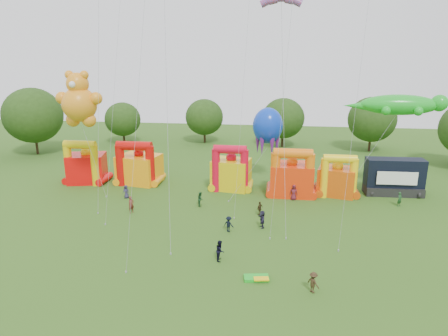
# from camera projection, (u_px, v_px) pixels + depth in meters

# --- Properties ---
(ground) EXTENTS (160.00, 160.00, 0.00)m
(ground) POSITION_uv_depth(u_px,v_px,m) (175.00, 311.00, 28.20)
(ground) COLOR #315919
(ground) RESTS_ON ground
(tree_ring) EXTENTS (121.61, 123.69, 12.07)m
(tree_ring) POSITION_uv_depth(u_px,v_px,m) (158.00, 225.00, 27.24)
(tree_ring) COLOR #352314
(tree_ring) RESTS_ON ground
(bouncy_castle_0) EXTENTS (5.68, 4.92, 6.32)m
(bouncy_castle_0) POSITION_uv_depth(u_px,v_px,m) (86.00, 166.00, 56.36)
(bouncy_castle_0) COLOR red
(bouncy_castle_0) RESTS_ON ground
(bouncy_castle_1) EXTENTS (6.22, 5.38, 6.29)m
(bouncy_castle_1) POSITION_uv_depth(u_px,v_px,m) (139.00, 167.00, 56.05)
(bouncy_castle_1) COLOR orange
(bouncy_castle_1) RESTS_ON ground
(bouncy_castle_2) EXTENTS (5.36, 4.57, 6.31)m
(bouncy_castle_2) POSITION_uv_depth(u_px,v_px,m) (231.00, 172.00, 53.48)
(bouncy_castle_2) COLOR #DDBD0B
(bouncy_castle_2) RESTS_ON ground
(bouncy_castle_3) EXTENTS (5.39, 4.34, 6.44)m
(bouncy_castle_3) POSITION_uv_depth(u_px,v_px,m) (292.00, 177.00, 51.22)
(bouncy_castle_3) COLOR red
(bouncy_castle_3) RESTS_ON ground
(bouncy_castle_4) EXTENTS (5.31, 4.64, 5.64)m
(bouncy_castle_4) POSITION_uv_depth(u_px,v_px,m) (337.00, 179.00, 51.22)
(bouncy_castle_4) COLOR #D04D0B
(bouncy_castle_4) RESTS_ON ground
(stage_trailer) EXTENTS (7.30, 3.02, 4.76)m
(stage_trailer) POSITION_uv_depth(u_px,v_px,m) (394.00, 177.00, 51.55)
(stage_trailer) COLOR black
(stage_trailer) RESTS_ON ground
(teddy_bear_kite) EXTENTS (5.83, 4.14, 15.86)m
(teddy_bear_kite) POSITION_uv_depth(u_px,v_px,m) (80.00, 104.00, 48.04)
(teddy_bear_kite) COLOR orange
(teddy_bear_kite) RESTS_ON ground
(gecko_kite) EXTENTS (12.31, 4.07, 13.00)m
(gecko_kite) POSITION_uv_depth(u_px,v_px,m) (380.00, 137.00, 49.72)
(gecko_kite) COLOR green
(gecko_kite) RESTS_ON ground
(octopus_kite) EXTENTS (6.56, 12.37, 10.55)m
(octopus_kite) POSITION_uv_depth(u_px,v_px,m) (255.00, 158.00, 54.30)
(octopus_kite) COLOR #0D37C5
(octopus_kite) RESTS_ON ground
(parafoil_kites) EXTENTS (24.60, 15.26, 27.91)m
(parafoil_kites) POSITION_uv_depth(u_px,v_px,m) (179.00, 101.00, 38.44)
(parafoil_kites) COLOR red
(parafoil_kites) RESTS_ON ground
(diamond_kites) EXTENTS (26.44, 19.18, 43.82)m
(diamond_kites) POSITION_uv_depth(u_px,v_px,m) (229.00, 62.00, 37.79)
(diamond_kites) COLOR #D4430A
(diamond_kites) RESTS_ON ground
(folded_kite_bundle) EXTENTS (2.14, 1.35, 0.31)m
(folded_kite_bundle) POSITION_uv_depth(u_px,v_px,m) (257.00, 278.00, 32.11)
(folded_kite_bundle) COLOR green
(folded_kite_bundle) RESTS_ON ground
(spectator_0) EXTENTS (0.87, 0.60, 1.70)m
(spectator_0) POSITION_uv_depth(u_px,v_px,m) (126.00, 192.00, 50.39)
(spectator_0) COLOR #2D2A46
(spectator_0) RESTS_ON ground
(spectator_1) EXTENTS (0.78, 0.86, 1.96)m
(spectator_1) POSITION_uv_depth(u_px,v_px,m) (131.00, 205.00, 45.65)
(spectator_1) COLOR maroon
(spectator_1) RESTS_ON ground
(spectator_2) EXTENTS (0.76, 0.93, 1.76)m
(spectator_2) POSITION_uv_depth(u_px,v_px,m) (200.00, 199.00, 47.72)
(spectator_2) COLOR #193F1E
(spectator_2) RESTS_ON ground
(spectator_3) EXTENTS (1.24, 1.02, 1.68)m
(spectator_3) POSITION_uv_depth(u_px,v_px,m) (229.00, 224.00, 40.71)
(spectator_3) COLOR black
(spectator_3) RESTS_ON ground
(spectator_4) EXTENTS (0.87, 1.00, 1.61)m
(spectator_4) POSITION_uv_depth(u_px,v_px,m) (260.00, 208.00, 45.02)
(spectator_4) COLOR #3B2E17
(spectator_4) RESTS_ON ground
(spectator_5) EXTENTS (0.95, 1.83, 1.88)m
(spectator_5) POSITION_uv_depth(u_px,v_px,m) (262.00, 219.00, 41.66)
(spectator_5) COLOR #242138
(spectator_5) RESTS_ON ground
(spectator_6) EXTENTS (1.00, 0.69, 1.96)m
(spectator_6) POSITION_uv_depth(u_px,v_px,m) (294.00, 192.00, 49.73)
(spectator_6) COLOR maroon
(spectator_6) RESTS_ON ground
(spectator_7) EXTENTS (0.77, 0.73, 1.77)m
(spectator_7) POSITION_uv_depth(u_px,v_px,m) (400.00, 199.00, 47.68)
(spectator_7) COLOR #1B4520
(spectator_7) RESTS_ON ground
(spectator_8) EXTENTS (0.74, 0.94, 1.88)m
(spectator_8) POSITION_uv_depth(u_px,v_px,m) (220.00, 250.00, 34.96)
(spectator_8) COLOR black
(spectator_8) RESTS_ON ground
(spectator_9) EXTENTS (1.21, 1.24, 1.70)m
(spectator_9) POSITION_uv_depth(u_px,v_px,m) (313.00, 282.00, 30.19)
(spectator_9) COLOR #362715
(spectator_9) RESTS_ON ground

